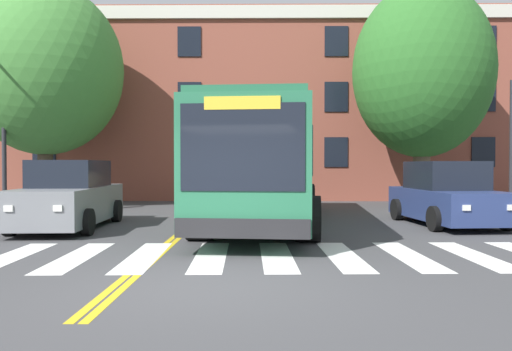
# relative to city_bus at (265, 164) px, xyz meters

# --- Properties ---
(ground_plane) EXTENTS (120.00, 120.00, 0.00)m
(ground_plane) POSITION_rel_city_bus_xyz_m (-0.96, -7.43, -1.74)
(ground_plane) COLOR #424244
(crosswalk) EXTENTS (14.33, 3.55, 0.01)m
(crosswalk) POSITION_rel_city_bus_xyz_m (-0.44, -5.26, -1.73)
(crosswalk) COLOR white
(crosswalk) RESTS_ON ground
(lane_line_yellow_inner) EXTENTS (0.12, 36.00, 0.01)m
(lane_line_yellow_inner) POSITION_rel_city_bus_xyz_m (-2.20, 8.74, -1.73)
(lane_line_yellow_inner) COLOR gold
(lane_line_yellow_inner) RESTS_ON ground
(lane_line_yellow_outer) EXTENTS (0.12, 36.00, 0.01)m
(lane_line_yellow_outer) POSITION_rel_city_bus_xyz_m (-2.04, 8.74, -1.73)
(lane_line_yellow_outer) COLOR gold
(lane_line_yellow_outer) RESTS_ON ground
(city_bus) EXTENTS (3.66, 11.17, 3.22)m
(city_bus) POSITION_rel_city_bus_xyz_m (0.00, 0.00, 0.00)
(city_bus) COLOR #28704C
(city_bus) RESTS_ON ground
(car_grey_near_lane) EXTENTS (2.24, 4.82, 1.84)m
(car_grey_near_lane) POSITION_rel_city_bus_xyz_m (-5.33, -1.10, -0.90)
(car_grey_near_lane) COLOR slate
(car_grey_near_lane) RESTS_ON ground
(car_navy_far_lane) EXTENTS (2.45, 4.50, 1.82)m
(car_navy_far_lane) POSITION_rel_city_bus_xyz_m (5.19, -0.28, -0.92)
(car_navy_far_lane) COLOR navy
(car_navy_far_lane) RESTS_ON ground
(car_tan_behind_bus) EXTENTS (2.41, 4.97, 2.36)m
(car_tan_behind_bus) POSITION_rel_city_bus_xyz_m (-1.17, 8.93, -0.62)
(car_tan_behind_bus) COLOR tan
(car_tan_behind_bus) RESTS_ON ground
(street_tree_curbside_large) EXTENTS (7.83, 7.86, 9.04)m
(street_tree_curbside_large) POSITION_rel_city_bus_xyz_m (6.42, 5.79, 3.77)
(street_tree_curbside_large) COLOR brown
(street_tree_curbside_large) RESTS_ON ground
(street_tree_curbside_small) EXTENTS (8.27, 8.02, 9.08)m
(street_tree_curbside_small) POSITION_rel_city_bus_xyz_m (-8.98, 5.78, 3.85)
(street_tree_curbside_small) COLOR #4C3D2D
(street_tree_curbside_small) RESTS_ON ground
(building_facade) EXTENTS (34.45, 7.07, 9.26)m
(building_facade) POSITION_rel_city_bus_xyz_m (-3.49, 12.36, 2.90)
(building_facade) COLOR brown
(building_facade) RESTS_ON ground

